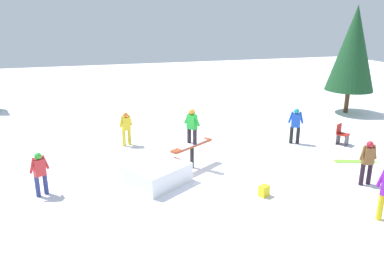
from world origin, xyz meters
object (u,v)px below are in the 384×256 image
(backpack_on_snow, at_px, (264,191))
(pine_tree_far, at_px, (353,49))
(bystander_brown, at_px, (368,161))
(loose_snowboard_white, at_px, (280,158))
(bystander_yellow, at_px, (126,127))
(main_rider_on_rail, at_px, (192,127))
(folding_chair, at_px, (342,135))
(bystander_blue, at_px, (296,124))
(bystander_red, at_px, (40,172))
(rail_feature, at_px, (192,149))
(loose_snowboard_lime, at_px, (355,161))

(backpack_on_snow, relative_size, pine_tree_far, 0.06)
(bystander_brown, xyz_separation_m, loose_snowboard_white, (-1.48, 2.80, -0.82))
(bystander_brown, height_order, bystander_yellow, bystander_brown)
(main_rider_on_rail, xyz_separation_m, pine_tree_far, (10.52, 5.09, 1.99))
(folding_chair, bearing_deg, bystander_blue, 129.66)
(folding_chair, bearing_deg, pine_tree_far, 20.37)
(bystander_yellow, relative_size, bystander_red, 1.04)
(rail_feature, relative_size, bystander_brown, 1.19)
(bystander_blue, distance_m, loose_snowboard_lime, 2.84)
(bystander_yellow, height_order, backpack_on_snow, bystander_yellow)
(main_rider_on_rail, distance_m, bystander_yellow, 3.71)
(rail_feature, distance_m, bystander_yellow, 3.64)
(bystander_blue, height_order, backpack_on_snow, bystander_blue)
(bystander_brown, relative_size, loose_snowboard_white, 1.02)
(bystander_red, relative_size, folding_chair, 1.56)
(loose_snowboard_lime, relative_size, backpack_on_snow, 4.47)
(bystander_brown, distance_m, bystander_yellow, 9.14)
(bystander_yellow, height_order, bystander_red, bystander_yellow)
(bystander_yellow, xyz_separation_m, loose_snowboard_white, (5.40, -3.21, -0.79))
(main_rider_on_rail, relative_size, loose_snowboard_white, 0.88)
(main_rider_on_rail, xyz_separation_m, bystander_red, (-4.97, -0.74, -0.75))
(main_rider_on_rail, xyz_separation_m, loose_snowboard_white, (3.46, -0.13, -1.51))
(loose_snowboard_white, relative_size, pine_tree_far, 0.25)
(bystander_blue, xyz_separation_m, loose_snowboard_lime, (1.07, -2.49, -0.85))
(main_rider_on_rail, bearing_deg, bystander_blue, -18.50)
(bystander_red, height_order, folding_chair, bystander_red)
(bystander_red, xyz_separation_m, loose_snowboard_lime, (10.98, -0.46, -0.76))
(loose_snowboard_white, bearing_deg, folding_chair, -72.22)
(rail_feature, bearing_deg, pine_tree_far, -6.35)
(loose_snowboard_white, bearing_deg, bystander_yellow, 64.57)
(loose_snowboard_lime, height_order, folding_chair, folding_chair)
(bystander_yellow, xyz_separation_m, pine_tree_far, (12.45, 2.01, 2.72))
(bystander_red, bearing_deg, backpack_on_snow, 134.32)
(bystander_yellow, bearing_deg, loose_snowboard_lime, -49.72)
(bystander_red, height_order, loose_snowboard_white, bystander_red)
(bystander_yellow, relative_size, folding_chair, 1.62)
(bystander_brown, bearing_deg, loose_snowboard_lime, 64.64)
(bystander_yellow, xyz_separation_m, folding_chair, (8.69, -2.48, -0.39))
(pine_tree_far, bearing_deg, backpack_on_snow, -139.25)
(rail_feature, height_order, bystander_brown, bystander_brown)
(loose_snowboard_white, bearing_deg, pine_tree_far, -48.20)
(loose_snowboard_white, xyz_separation_m, pine_tree_far, (7.06, 5.22, 3.50))
(rail_feature, xyz_separation_m, pine_tree_far, (10.52, 5.09, 2.79))
(rail_feature, relative_size, bystander_blue, 1.15)
(main_rider_on_rail, bearing_deg, folding_chair, -28.05)
(bystander_red, relative_size, backpack_on_snow, 4.05)
(main_rider_on_rail, bearing_deg, loose_snowboard_white, -35.24)
(bystander_blue, height_order, loose_snowboard_lime, bystander_blue)
(rail_feature, relative_size, main_rider_on_rail, 1.37)
(bystander_blue, distance_m, loose_snowboard_white, 2.21)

